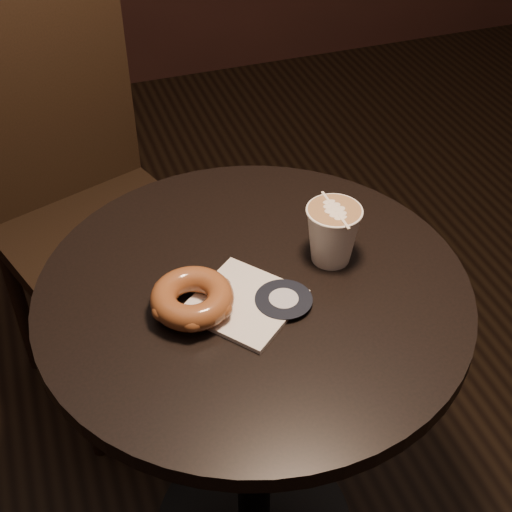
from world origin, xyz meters
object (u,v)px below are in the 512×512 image
pastry_bag (244,303)px  cafe_table (254,368)px  chair (75,177)px  doughnut (192,298)px  latte_cup (332,235)px

pastry_bag → cafe_table: bearing=13.8°
chair → doughnut: size_ratio=8.39×
pastry_bag → latte_cup: latte_cup is taller
chair → pastry_bag: (0.19, -0.68, 0.16)m
cafe_table → pastry_bag: pastry_bag is taller
chair → doughnut: bearing=-100.1°
cafe_table → doughnut: bearing=-167.5°
doughnut → latte_cup: bearing=10.3°
chair → latte_cup: size_ratio=10.55×
cafe_table → latte_cup: bearing=8.7°
doughnut → pastry_bag: bearing=-8.3°
pastry_bag → latte_cup: size_ratio=1.48×
cafe_table → pastry_bag: (-0.03, -0.04, 0.20)m
chair → latte_cup: chair is taller
pastry_bag → doughnut: doughnut is taller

